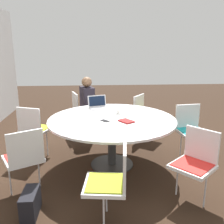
{
  "coord_description": "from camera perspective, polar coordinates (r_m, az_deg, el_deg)",
  "views": [
    {
      "loc": [
        -3.57,
        0.25,
        1.82
      ],
      "look_at": [
        0.0,
        0.0,
        0.86
      ],
      "focal_mm": 40.0,
      "sensor_mm": 36.0,
      "label": 1
    }
  ],
  "objects": [
    {
      "name": "coffee_cup",
      "position": [
        3.99,
        1.41,
        0.21
      ],
      "size": [
        0.09,
        0.09,
        0.08
      ],
      "color": "white",
      "rests_on": "conference_table"
    },
    {
      "name": "chair_1",
      "position": [
        4.31,
        -17.38,
        -3.17
      ],
      "size": [
        0.55,
        0.56,
        0.87
      ],
      "rotation": [
        0.0,
        0.0,
        4.34
      ],
      "color": "white",
      "rests_on": "ground_plane"
    },
    {
      "name": "chair_4",
      "position": [
        3.14,
        18.55,
        -10.2
      ],
      "size": [
        0.61,
        0.61,
        0.87
      ],
      "rotation": [
        0.0,
        0.0,
        7.0
      ],
      "color": "white",
      "rests_on": "ground_plane"
    },
    {
      "name": "chair_6",
      "position": [
        4.95,
        7.42,
        -0.24
      ],
      "size": [
        0.6,
        0.6,
        0.87
      ],
      "rotation": [
        0.0,
        0.0,
        8.8
      ],
      "color": "white",
      "rests_on": "ground_plane"
    },
    {
      "name": "cell_phone",
      "position": [
        3.61,
        -1.64,
        -2.01
      ],
      "size": [
        0.15,
        0.14,
        0.01
      ],
      "color": "black",
      "rests_on": "conference_table"
    },
    {
      "name": "chair_3",
      "position": [
        2.6,
        -0.07,
        -14.94
      ],
      "size": [
        0.49,
        0.47,
        0.87
      ],
      "rotation": [
        0.0,
        0.0,
        6.16
      ],
      "color": "white",
      "rests_on": "ground_plane"
    },
    {
      "name": "chair_5",
      "position": [
        4.3,
        17.47,
        -3.22
      ],
      "size": [
        0.47,
        0.49,
        0.87
      ],
      "rotation": [
        0.0,
        0.0,
        7.97
      ],
      "color": "white",
      "rests_on": "ground_plane"
    },
    {
      "name": "laptop",
      "position": [
        4.33,
        -3.21,
        1.59
      ],
      "size": [
        0.32,
        0.38,
        0.21
      ],
      "rotation": [
        0.0,
        0.0,
        -1.27
      ],
      "color": "silver",
      "rests_on": "conference_table"
    },
    {
      "name": "handbag",
      "position": [
        3.05,
        -18.14,
        -19.22
      ],
      "size": [
        0.36,
        0.16,
        0.28
      ],
      "color": "black",
      "rests_on": "ground_plane"
    },
    {
      "name": "person_0",
      "position": [
        5.02,
        -5.51,
        2.29
      ],
      "size": [
        0.41,
        0.33,
        1.22
      ],
      "rotation": [
        0.0,
        0.0,
        3.44
      ],
      "color": "#231E28",
      "rests_on": "ground_plane"
    },
    {
      "name": "chair_0",
      "position": [
        5.27,
        -7.03,
        0.71
      ],
      "size": [
        0.54,
        0.53,
        0.87
      ],
      "rotation": [
        0.0,
        0.0,
        3.44
      ],
      "color": "white",
      "rests_on": "ground_plane"
    },
    {
      "name": "ground_plane",
      "position": [
        4.01,
        0.0,
        -11.89
      ],
      "size": [
        16.0,
        16.0,
        0.0
      ],
      "primitive_type": "plane",
      "color": "black"
    },
    {
      "name": "conference_table",
      "position": [
        3.76,
        0.0,
        -2.89
      ],
      "size": [
        1.9,
        1.9,
        0.76
      ],
      "color": "#333333",
      "rests_on": "ground_plane"
    },
    {
      "name": "spiral_notebook",
      "position": [
        3.57,
        3.27,
        -2.1
      ],
      "size": [
        0.26,
        0.24,
        0.02
      ],
      "color": "maroon",
      "rests_on": "conference_table"
    },
    {
      "name": "chair_2",
      "position": [
        3.26,
        -19.46,
        -9.3
      ],
      "size": [
        0.58,
        0.59,
        0.87
      ],
      "rotation": [
        0.0,
        0.0,
        5.22
      ],
      "color": "white",
      "rests_on": "ground_plane"
    }
  ]
}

